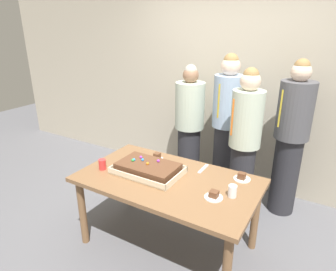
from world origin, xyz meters
name	(u,v)px	position (x,y,z in m)	size (l,w,h in m)	color
ground_plane	(168,244)	(0.00, 0.00, 0.00)	(12.00, 12.00, 0.00)	#5B5B60
interior_back_panel	(233,71)	(0.00, 1.60, 1.50)	(8.00, 0.12, 3.00)	#B2A893
party_table	(168,187)	(0.00, 0.00, 0.65)	(1.62, 0.93, 0.74)	brown
sheet_cake	(148,168)	(-0.21, 0.00, 0.78)	(0.63, 0.40, 0.12)	beige
plated_slice_near_left	(242,177)	(0.58, 0.32, 0.76)	(0.15, 0.15, 0.07)	white
plated_slice_near_right	(157,158)	(-0.30, 0.28, 0.76)	(0.15, 0.15, 0.07)	white
plated_slice_far_left	(214,196)	(0.48, -0.08, 0.76)	(0.15, 0.15, 0.06)	white
drink_cup_nearest	(102,164)	(-0.63, -0.16, 0.79)	(0.07, 0.07, 0.10)	red
drink_cup_middle	(232,191)	(0.60, 0.01, 0.79)	(0.07, 0.07, 0.10)	white
cake_server_utensil	(203,169)	(0.20, 0.33, 0.74)	(0.03, 0.20, 0.01)	silver
person_serving_front	(189,127)	(-0.37, 1.16, 0.82)	(0.36, 0.36, 1.60)	#28282D
person_green_shirt_behind	(244,146)	(0.45, 0.79, 0.87)	(0.32, 0.32, 1.67)	#28282D
person_striped_tie_right	(226,126)	(0.11, 1.18, 0.91)	(0.34, 0.34, 1.75)	#28282D
person_far_right_suit	(291,139)	(0.84, 1.18, 0.90)	(0.36, 0.36, 1.73)	#28282D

